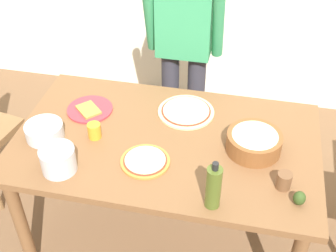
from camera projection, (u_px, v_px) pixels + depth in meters
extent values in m
plane|color=brown|center=(166.00, 230.00, 2.81)|extent=(8.00, 8.00, 0.00)
cube|color=brown|center=(166.00, 142.00, 2.35)|extent=(1.60, 0.96, 0.04)
cylinder|color=brown|center=(21.00, 224.00, 2.40)|extent=(0.07, 0.07, 0.72)
cylinder|color=brown|center=(75.00, 132.00, 3.01)|extent=(0.07, 0.07, 0.72)
cylinder|color=brown|center=(292.00, 162.00, 2.77)|extent=(0.07, 0.07, 0.72)
cylinder|color=#2D2D38|center=(170.00, 104.00, 3.14)|extent=(0.12, 0.12, 0.85)
cylinder|color=#2D2D38|center=(195.00, 107.00, 3.11)|extent=(0.12, 0.12, 0.85)
cube|color=#338C59|center=(185.00, 13.00, 2.69)|extent=(0.34, 0.20, 0.55)
cylinder|color=#338C59|center=(150.00, 13.00, 2.68)|extent=(0.07, 0.21, 0.55)
cylinder|color=#338C59|center=(218.00, 20.00, 2.62)|extent=(0.07, 0.21, 0.55)
cylinder|color=brown|center=(26.00, 151.00, 3.05)|extent=(0.04, 0.04, 0.45)
cylinder|color=beige|center=(186.00, 112.00, 2.51)|extent=(0.32, 0.32, 0.01)
cylinder|color=#B22D1E|center=(186.00, 111.00, 2.50)|extent=(0.28, 0.28, 0.00)
cylinder|color=beige|center=(186.00, 110.00, 2.50)|extent=(0.26, 0.26, 0.00)
cylinder|color=#C67A33|center=(145.00, 161.00, 2.19)|extent=(0.25, 0.25, 0.01)
cylinder|color=#B22D1E|center=(145.00, 160.00, 2.19)|extent=(0.22, 0.22, 0.00)
cylinder|color=beige|center=(145.00, 160.00, 2.19)|extent=(0.20, 0.20, 0.00)
cylinder|color=red|center=(90.00, 109.00, 2.53)|extent=(0.26, 0.26, 0.01)
cube|color=#CC8438|center=(88.00, 110.00, 2.50)|extent=(0.17, 0.17, 0.01)
cylinder|color=brown|center=(254.00, 143.00, 2.24)|extent=(0.28, 0.28, 0.10)
ellipsoid|color=beige|center=(255.00, 137.00, 2.21)|extent=(0.25, 0.25, 0.05)
cylinder|color=#B7B7BC|center=(44.00, 131.00, 2.32)|extent=(0.20, 0.20, 0.08)
cylinder|color=#47561E|center=(213.00, 188.00, 1.92)|extent=(0.07, 0.07, 0.22)
cylinder|color=black|center=(215.00, 166.00, 1.84)|extent=(0.03, 0.03, 0.04)
cylinder|color=#B7B7BC|center=(58.00, 160.00, 2.12)|extent=(0.17, 0.17, 0.12)
torus|color=#A5A5AD|center=(56.00, 150.00, 2.08)|extent=(0.17, 0.17, 0.01)
cylinder|color=orange|center=(94.00, 131.00, 2.32)|extent=(0.07, 0.07, 0.08)
cylinder|color=brown|center=(284.00, 181.00, 2.04)|extent=(0.07, 0.07, 0.08)
ellipsoid|color=#2D4219|center=(299.00, 198.00, 1.97)|extent=(0.06, 0.06, 0.07)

